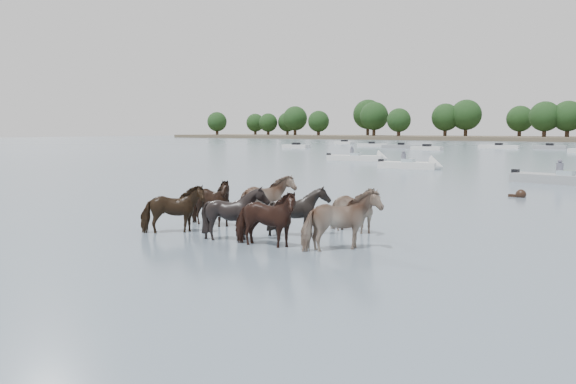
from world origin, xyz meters
The scene contains 7 objects.
ground centered at (0.00, 0.00, 0.00)m, with size 400.00×400.00×0.00m, color slate.
shoreline centered at (-70.00, 150.00, 0.50)m, with size 160.00×30.00×1.00m, color #4C4233.
pony_herd centered at (-0.08, 1.29, 0.64)m, with size 6.82×4.88×1.59m.
swimming_pony centered at (3.00, 14.76, 0.10)m, with size 0.72×0.44×0.44m.
motorboat_a centered at (-8.04, 29.09, 0.23)m, with size 4.94×2.35×1.92m.
motorboat_f centered at (-16.75, 36.59, 0.23)m, with size 5.85×3.13×1.92m.
treeline centered at (-65.04, 150.54, 6.42)m, with size 143.21×22.69×12.55m.
Camera 1 is at (9.74, -10.92, 2.87)m, focal length 36.32 mm.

